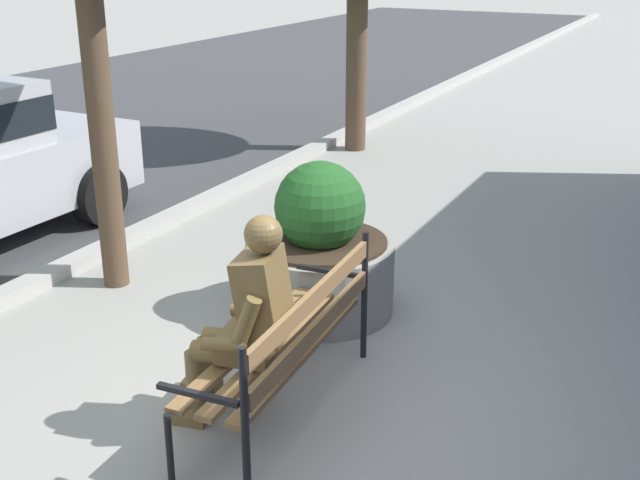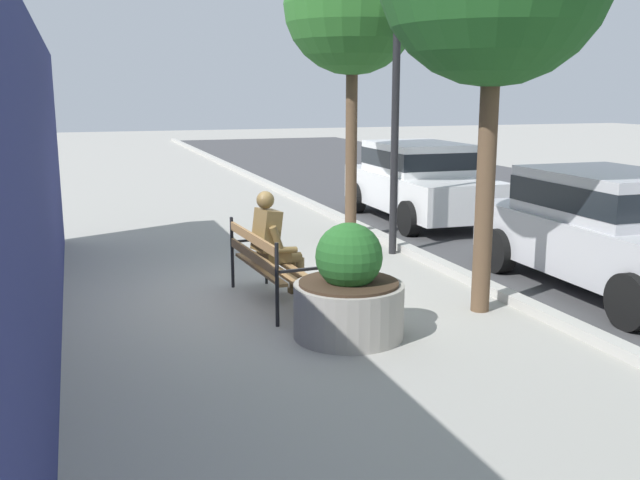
% 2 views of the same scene
% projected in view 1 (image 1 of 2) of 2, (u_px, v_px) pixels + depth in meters
% --- Properties ---
extents(ground_plane, '(80.00, 80.00, 0.00)m').
position_uv_depth(ground_plane, '(277.00, 432.00, 4.84)').
color(ground_plane, '#9E9B93').
extents(park_bench, '(1.83, 0.66, 0.95)m').
position_uv_depth(park_bench, '(290.00, 338.00, 4.82)').
color(park_bench, olive).
rests_on(park_bench, ground).
extents(bronze_statue_seated, '(0.60, 0.85, 1.37)m').
position_uv_depth(bronze_statue_seated, '(242.00, 325.00, 4.71)').
color(bronze_statue_seated, brown).
rests_on(bronze_statue_seated, ground).
extents(concrete_planter, '(1.17, 1.17, 1.23)m').
position_uv_depth(concrete_planter, '(320.00, 255.00, 6.27)').
color(concrete_planter, gray).
rests_on(concrete_planter, ground).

